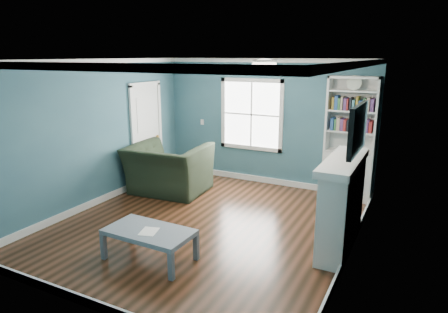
% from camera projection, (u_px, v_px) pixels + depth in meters
% --- Properties ---
extents(floor, '(5.00, 5.00, 0.00)m').
position_uv_depth(floor, '(206.00, 224.00, 6.46)').
color(floor, black).
rests_on(floor, ground).
extents(room_walls, '(5.00, 5.00, 5.00)m').
position_uv_depth(room_walls, '(205.00, 128.00, 6.07)').
color(room_walls, '#2E5566').
rests_on(room_walls, ground).
extents(trim, '(4.50, 5.00, 2.60)m').
position_uv_depth(trim, '(205.00, 150.00, 6.16)').
color(trim, white).
rests_on(trim, ground).
extents(window, '(1.40, 0.06, 1.50)m').
position_uv_depth(window, '(251.00, 115.00, 8.38)').
color(window, white).
rests_on(window, room_walls).
extents(bookshelf, '(0.90, 0.35, 2.31)m').
position_uv_depth(bookshelf, '(349.00, 151.00, 7.44)').
color(bookshelf, silver).
rests_on(bookshelf, ground).
extents(fireplace, '(0.44, 1.58, 1.30)m').
position_uv_depth(fireplace, '(343.00, 205.00, 5.56)').
color(fireplace, black).
rests_on(fireplace, ground).
extents(tv, '(0.06, 1.10, 0.65)m').
position_uv_depth(tv, '(358.00, 129.00, 5.24)').
color(tv, black).
rests_on(tv, fireplace).
extents(door, '(0.12, 0.98, 2.17)m').
position_uv_depth(door, '(147.00, 133.00, 8.39)').
color(door, silver).
rests_on(door, ground).
extents(ceiling_fixture, '(0.38, 0.38, 0.15)m').
position_uv_depth(ceiling_fixture, '(264.00, 64.00, 5.52)').
color(ceiling_fixture, white).
rests_on(ceiling_fixture, room_walls).
extents(light_switch, '(0.08, 0.01, 0.12)m').
position_uv_depth(light_switch, '(202.00, 122.00, 8.97)').
color(light_switch, white).
rests_on(light_switch, room_walls).
extents(recliner, '(1.54, 1.07, 1.28)m').
position_uv_depth(recliner, '(168.00, 161.00, 7.85)').
color(recliner, black).
rests_on(recliner, ground).
extents(coffee_table, '(1.17, 0.65, 0.42)m').
position_uv_depth(coffee_table, '(149.00, 234.00, 5.28)').
color(coffee_table, '#505760').
rests_on(coffee_table, ground).
extents(paper_sheet, '(0.28, 0.32, 0.00)m').
position_uv_depth(paper_sheet, '(149.00, 231.00, 5.22)').
color(paper_sheet, white).
rests_on(paper_sheet, coffee_table).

